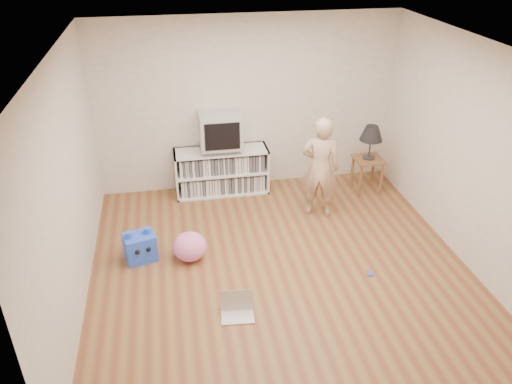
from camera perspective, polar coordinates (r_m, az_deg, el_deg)
The scene contains 13 objects.
ground at distance 6.15m, azimuth 2.71°, elevation -8.47°, with size 4.50×4.50×0.00m, color brown.
walls at distance 5.46m, azimuth 3.02°, elevation 2.45°, with size 4.52×4.52×2.60m.
ceiling at distance 5.02m, azimuth 3.41°, elevation 15.86°, with size 4.50×4.50×0.01m, color white.
media_unit at distance 7.61m, azimuth -3.96°, elevation 2.45°, with size 1.40×0.45×0.70m.
dvd_deck at distance 7.44m, azimuth -4.04°, elevation 5.06°, with size 0.45×0.35×0.07m, color gray.
crt_tv at distance 7.32m, azimuth -4.12°, elevation 7.09°, with size 0.60×0.53×0.50m.
side_table at distance 7.77m, azimuth 12.64°, elevation 2.90°, with size 0.42×0.42×0.55m.
table_lamp at distance 7.56m, azimuth 13.06°, elevation 6.48°, with size 0.34×0.34×0.52m.
person at distance 6.88m, azimuth 7.34°, elevation 2.78°, with size 0.53×0.35×1.46m, color tan.
laptop at distance 5.47m, azimuth -2.16°, elevation -13.16°, with size 0.37×0.31×0.24m.
playing_cards at distance 6.16m, azimuth 12.89°, elevation -9.08°, with size 0.07×0.09×0.02m, color #4053AB.
plush_blue at distance 6.32m, azimuth -13.10°, elevation -6.11°, with size 0.43×0.38×0.42m.
plush_pink at distance 6.22m, azimuth -7.57°, elevation -6.21°, with size 0.42×0.42×0.35m, color pink.
Camera 1 is at (-1.17, -4.75, 3.72)m, focal length 35.00 mm.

